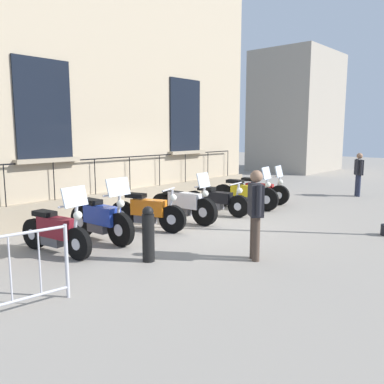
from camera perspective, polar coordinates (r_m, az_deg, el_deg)
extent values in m
plane|color=gray|center=(10.27, -1.11, -4.27)|extent=(60.00, 60.00, 0.00)
cube|color=tan|center=(12.02, -10.61, 16.51)|extent=(0.60, 11.38, 7.94)
cube|color=gray|center=(11.77, -8.97, -1.15)|extent=(0.20, 11.38, 0.63)
cube|color=black|center=(13.39, -0.98, 10.97)|extent=(0.06, 1.42, 2.35)
cube|color=tan|center=(13.34, -0.71, 5.73)|extent=(0.24, 1.62, 0.10)
cube|color=black|center=(10.27, -20.56, 11.13)|extent=(0.06, 1.42, 2.35)
cube|color=tan|center=(10.21, -19.98, 4.30)|extent=(0.24, 1.62, 0.10)
cube|color=black|center=(11.60, -8.99, 5.00)|extent=(0.03, 9.56, 0.03)
cylinder|color=black|center=(9.77, -25.33, 0.80)|extent=(0.02, 0.02, 0.95)
cylinder|color=black|center=(10.29, -19.23, 1.51)|extent=(0.02, 0.02, 0.95)
cylinder|color=black|center=(10.92, -13.77, 2.13)|extent=(0.02, 0.02, 0.95)
cylinder|color=black|center=(11.64, -8.94, 2.66)|extent=(0.02, 0.02, 0.95)
cylinder|color=black|center=(12.43, -4.69, 3.12)|extent=(0.02, 0.02, 0.95)
cylinder|color=black|center=(13.28, -0.97, 3.50)|extent=(0.02, 0.02, 0.95)
cylinder|color=black|center=(14.18, 2.29, 3.82)|extent=(0.02, 0.02, 0.95)
cylinder|color=black|center=(15.12, 5.16, 4.10)|extent=(0.02, 0.02, 0.95)
cylinder|color=black|center=(7.49, -16.03, -7.17)|extent=(0.61, 0.20, 0.60)
cylinder|color=silver|center=(7.49, -16.03, -7.17)|extent=(0.23, 0.16, 0.21)
cylinder|color=black|center=(8.48, -21.76, -5.59)|extent=(0.61, 0.20, 0.60)
cylinder|color=silver|center=(8.48, -21.76, -5.59)|extent=(0.23, 0.16, 0.21)
cube|color=maroon|center=(7.88, -18.94, -4.82)|extent=(0.83, 0.40, 0.37)
cube|color=#4C4C51|center=(8.02, -19.29, -6.48)|extent=(0.51, 0.29, 0.21)
cube|color=black|center=(8.10, -20.45, -2.91)|extent=(0.48, 0.32, 0.10)
cylinder|color=silver|center=(7.44, -16.40, -4.48)|extent=(0.17, 0.08, 0.71)
cylinder|color=silver|center=(7.40, -16.76, -1.76)|extent=(0.12, 0.63, 0.04)
sphere|color=white|center=(7.35, -16.10, -3.24)|extent=(0.16, 0.16, 0.16)
cylinder|color=silver|center=(8.26, -19.02, -6.80)|extent=(0.72, 0.18, 0.08)
cube|color=silver|center=(7.33, -16.51, -0.66)|extent=(0.19, 0.53, 0.36)
cylinder|color=black|center=(8.15, -10.22, -5.35)|extent=(0.70, 0.16, 0.69)
cylinder|color=silver|center=(8.15, -10.22, -5.35)|extent=(0.25, 0.16, 0.24)
cylinder|color=black|center=(9.11, -15.49, -4.04)|extent=(0.70, 0.16, 0.69)
cylinder|color=silver|center=(9.11, -15.49, -4.04)|extent=(0.25, 0.16, 0.24)
cube|color=#1E389E|center=(8.53, -12.85, -3.21)|extent=(0.88, 0.35, 0.38)
cube|color=#4C4C51|center=(8.67, -13.21, -4.83)|extent=(0.53, 0.27, 0.24)
cube|color=black|center=(8.76, -14.35, -1.32)|extent=(0.50, 0.30, 0.10)
cylinder|color=silver|center=(8.11, -10.52, -2.83)|extent=(0.16, 0.07, 0.73)
cylinder|color=silver|center=(8.08, -10.83, -0.29)|extent=(0.07, 0.68, 0.04)
sphere|color=white|center=(8.02, -10.23, -1.65)|extent=(0.16, 0.16, 0.16)
cylinder|color=silver|center=(8.92, -13.00, -5.23)|extent=(0.78, 0.12, 0.08)
cube|color=silver|center=(8.02, -10.57, 0.72)|extent=(0.15, 0.56, 0.36)
cylinder|color=black|center=(9.10, -2.81, -3.91)|extent=(0.65, 0.33, 0.64)
cylinder|color=silver|center=(9.10, -2.81, -3.91)|extent=(0.26, 0.22, 0.22)
cylinder|color=black|center=(9.74, -9.93, -3.19)|extent=(0.65, 0.33, 0.64)
cylinder|color=silver|center=(9.74, -9.93, -3.19)|extent=(0.26, 0.22, 0.22)
cube|color=orange|center=(9.33, -6.25, -2.21)|extent=(0.88, 0.53, 0.37)
cube|color=#4C4C51|center=(9.43, -6.76, -3.71)|extent=(0.54, 0.37, 0.22)
cube|color=black|center=(9.46, -8.09, -0.49)|extent=(0.52, 0.38, 0.10)
cylinder|color=silver|center=(9.05, -3.11, -1.79)|extent=(0.17, 0.11, 0.69)
cylinder|color=silver|center=(9.02, -3.41, 0.35)|extent=(0.23, 0.58, 0.04)
sphere|color=white|center=(9.00, -2.72, -0.82)|extent=(0.16, 0.16, 0.16)
cylinder|color=silver|center=(9.66, -7.12, -4.10)|extent=(0.74, 0.32, 0.08)
cylinder|color=black|center=(9.78, 1.82, -2.88)|extent=(0.70, 0.21, 0.69)
cylinder|color=silver|center=(9.78, 1.82, -2.88)|extent=(0.25, 0.19, 0.24)
cylinder|color=black|center=(10.59, -4.19, -2.00)|extent=(0.70, 0.21, 0.69)
cylinder|color=silver|center=(10.59, -4.19, -2.00)|extent=(0.25, 0.19, 0.24)
cube|color=silver|center=(10.10, -1.09, -1.17)|extent=(0.93, 0.32, 0.38)
cube|color=#4C4C51|center=(10.21, -1.53, -2.59)|extent=(0.56, 0.24, 0.24)
cube|color=black|center=(10.30, -2.71, -0.14)|extent=(0.53, 0.26, 0.10)
cylinder|color=silver|center=(9.75, 1.59, -1.02)|extent=(0.16, 0.07, 0.65)
cylinder|color=silver|center=(9.73, 1.36, 0.86)|extent=(0.08, 0.54, 0.04)
sphere|color=white|center=(9.69, 1.93, -0.25)|extent=(0.16, 0.16, 0.16)
cylinder|color=silver|center=(10.44, -1.84, -3.00)|extent=(0.82, 0.15, 0.08)
cube|color=silver|center=(9.67, 1.65, 1.71)|extent=(0.16, 0.45, 0.36)
cylinder|color=black|center=(10.79, 6.73, -2.05)|extent=(0.62, 0.21, 0.61)
cylinder|color=silver|center=(10.79, 6.73, -2.05)|extent=(0.23, 0.18, 0.21)
cylinder|color=black|center=(11.49, 0.28, -1.33)|extent=(0.62, 0.21, 0.61)
cylinder|color=silver|center=(11.49, 0.28, -1.33)|extent=(0.23, 0.18, 0.21)
cube|color=black|center=(11.07, 3.64, -0.75)|extent=(0.87, 0.42, 0.30)
cube|color=#4C4C51|center=(11.15, 3.18, -1.81)|extent=(0.53, 0.31, 0.21)
cube|color=black|center=(11.21, 2.12, 0.49)|extent=(0.50, 0.34, 0.10)
cylinder|color=silver|center=(10.76, 6.52, -0.44)|extent=(0.17, 0.08, 0.62)
cylinder|color=silver|center=(10.74, 6.31, 1.19)|extent=(0.13, 0.67, 0.04)
sphere|color=white|center=(10.71, 6.86, 0.19)|extent=(0.16, 0.16, 0.16)
cylinder|color=silver|center=(11.39, 2.90, -2.13)|extent=(0.76, 0.19, 0.08)
cylinder|color=black|center=(11.75, 10.72, -1.06)|extent=(0.70, 0.23, 0.69)
cylinder|color=silver|center=(11.75, 10.72, -1.06)|extent=(0.26, 0.18, 0.24)
cylinder|color=black|center=(12.33, 4.49, -0.48)|extent=(0.70, 0.23, 0.69)
cylinder|color=silver|center=(12.33, 4.49, -0.48)|extent=(0.26, 0.18, 0.24)
cube|color=gold|center=(11.98, 7.77, 0.16)|extent=(0.94, 0.44, 0.32)
cube|color=#4C4C51|center=(12.05, 7.31, -0.90)|extent=(0.57, 0.32, 0.24)
cube|color=black|center=(12.09, 6.21, 1.53)|extent=(0.54, 0.34, 0.10)
cylinder|color=silver|center=(11.72, 10.54, 0.45)|extent=(0.17, 0.09, 0.63)
cylinder|color=silver|center=(11.70, 10.35, 1.97)|extent=(0.14, 0.63, 0.04)
sphere|color=white|center=(11.68, 10.88, 1.05)|extent=(0.16, 0.16, 0.16)
cylinder|color=silver|center=(12.29, 6.87, -1.28)|extent=(0.81, 0.21, 0.08)
cube|color=silver|center=(11.66, 10.65, 2.68)|extent=(0.21, 0.53, 0.36)
cylinder|color=black|center=(12.86, 12.45, -0.43)|extent=(0.64, 0.25, 0.62)
cylinder|color=silver|center=(12.86, 12.45, -0.43)|extent=(0.24, 0.20, 0.22)
cylinder|color=black|center=(13.37, 6.57, 0.06)|extent=(0.64, 0.25, 0.62)
cylinder|color=silver|center=(13.37, 6.57, 0.06)|extent=(0.24, 0.20, 0.22)
cube|color=red|center=(13.05, 9.67, 0.59)|extent=(0.91, 0.45, 0.28)
cube|color=#4C4C51|center=(13.12, 9.24, -0.30)|extent=(0.56, 0.33, 0.22)
cube|color=black|center=(13.15, 8.26, 1.81)|extent=(0.53, 0.35, 0.10)
cylinder|color=silver|center=(12.83, 12.28, 0.91)|extent=(0.17, 0.09, 0.61)
cylinder|color=silver|center=(12.81, 12.11, 2.26)|extent=(0.16, 0.64, 0.04)
sphere|color=white|center=(12.79, 12.60, 1.42)|extent=(0.16, 0.16, 0.16)
cylinder|color=silver|center=(13.35, 8.82, -0.61)|extent=(0.78, 0.22, 0.08)
cube|color=silver|center=(12.77, 12.39, 2.91)|extent=(0.22, 0.54, 0.36)
cylinder|color=#B7B7BF|center=(5.83, -17.58, -9.46)|extent=(0.05, 0.05, 1.05)
cylinder|color=#B7B7BF|center=(5.57, -24.70, -9.91)|extent=(0.02, 0.02, 0.87)
cylinder|color=#B7B7BF|center=(5.68, -21.08, -9.34)|extent=(0.02, 0.02, 0.87)
cylinder|color=black|center=(7.14, -6.30, -6.57)|extent=(0.22, 0.22, 0.86)
sphere|color=black|center=(7.03, -6.36, -2.85)|extent=(0.20, 0.20, 0.20)
cylinder|color=#47382D|center=(7.21, 9.18, -6.70)|extent=(0.14, 0.14, 0.81)
cylinder|color=#47382D|center=(7.36, 8.89, -6.37)|extent=(0.14, 0.14, 0.81)
cube|color=black|center=(7.13, 9.17, -1.17)|extent=(0.41, 0.41, 0.57)
sphere|color=#8C664C|center=(7.07, 9.25, 2.24)|extent=(0.22, 0.22, 0.22)
cylinder|color=black|center=(6.92, 9.60, -1.24)|extent=(0.09, 0.09, 0.54)
cylinder|color=black|center=(7.34, 8.77, -0.65)|extent=(0.09, 0.09, 0.54)
cylinder|color=#23283D|center=(15.49, 22.64, 0.90)|extent=(0.14, 0.14, 0.77)
cylinder|color=#23283D|center=(15.34, 22.82, 0.82)|extent=(0.14, 0.14, 0.77)
cube|color=black|center=(15.35, 22.88, 3.29)|extent=(0.39, 0.42, 0.55)
sphere|color=#8C664C|center=(15.32, 22.96, 4.81)|extent=(0.21, 0.21, 0.21)
cylinder|color=black|center=(15.55, 22.64, 3.47)|extent=(0.09, 0.09, 0.52)
cylinder|color=black|center=(15.14, 23.13, 3.31)|extent=(0.09, 0.09, 0.52)
cube|color=#9E9384|center=(24.78, 14.78, 10.97)|extent=(3.88, 4.98, 6.83)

